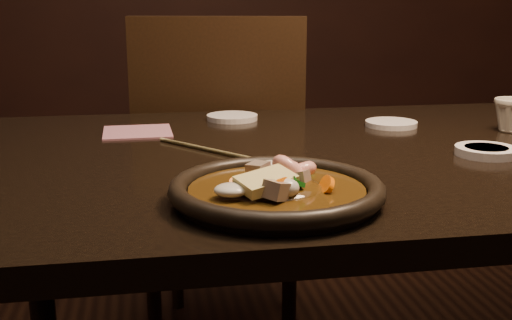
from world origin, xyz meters
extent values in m
cube|color=black|center=(0.00, 0.00, 0.73)|extent=(1.60, 0.90, 0.04)
cylinder|color=black|center=(-0.72, 0.37, 0.35)|extent=(0.06, 0.06, 0.71)
cube|color=black|center=(-0.23, 0.69, 0.47)|extent=(0.55, 0.55, 0.04)
cylinder|color=black|center=(-0.01, 0.84, 0.22)|extent=(0.04, 0.04, 0.45)
cylinder|color=black|center=(-0.09, 0.47, 0.22)|extent=(0.04, 0.04, 0.45)
cylinder|color=black|center=(-0.38, 0.92, 0.22)|extent=(0.04, 0.04, 0.45)
cylinder|color=black|center=(-0.46, 0.55, 0.22)|extent=(0.04, 0.04, 0.45)
cube|color=black|center=(-0.28, 0.49, 0.74)|extent=(0.44, 0.13, 0.48)
cylinder|color=black|center=(-0.29, -0.28, 0.76)|extent=(0.27, 0.27, 0.01)
torus|color=black|center=(-0.29, -0.28, 0.77)|extent=(0.29, 0.29, 0.03)
cylinder|color=#3A240A|center=(-0.29, -0.28, 0.76)|extent=(0.24, 0.24, 0.01)
ellipsoid|color=#3A240A|center=(-0.29, -0.28, 0.76)|extent=(0.13, 0.13, 0.04)
torus|color=#FAB19E|center=(-0.27, -0.27, 0.78)|extent=(0.07, 0.07, 0.06)
torus|color=#FAB19E|center=(-0.28, -0.28, 0.78)|extent=(0.08, 0.08, 0.05)
torus|color=#FAB19E|center=(-0.26, -0.25, 0.78)|extent=(0.08, 0.08, 0.04)
cube|color=gray|center=(-0.26, -0.29, 0.78)|extent=(0.04, 0.04, 0.03)
cube|color=gray|center=(-0.28, -0.29, 0.78)|extent=(0.04, 0.04, 0.03)
cube|color=gray|center=(-0.30, -0.28, 0.78)|extent=(0.03, 0.03, 0.03)
cube|color=gray|center=(-0.31, -0.25, 0.78)|extent=(0.04, 0.04, 0.03)
cube|color=gray|center=(-0.29, -0.29, 0.78)|extent=(0.03, 0.04, 0.03)
cube|color=gray|center=(-0.30, -0.34, 0.78)|extent=(0.04, 0.04, 0.03)
cube|color=gray|center=(-0.27, -0.29, 0.78)|extent=(0.04, 0.04, 0.03)
cylinder|color=orange|center=(-0.27, -0.26, 0.78)|extent=(0.06, 0.06, 0.03)
cylinder|color=orange|center=(-0.22, -0.30, 0.78)|extent=(0.03, 0.05, 0.04)
cylinder|color=orange|center=(-0.26, -0.27, 0.78)|extent=(0.05, 0.05, 0.03)
cylinder|color=orange|center=(-0.29, -0.34, 0.78)|extent=(0.05, 0.05, 0.05)
cylinder|color=orange|center=(-0.33, -0.26, 0.77)|extent=(0.06, 0.05, 0.03)
cube|color=#167616|center=(-0.23, -0.23, 0.77)|extent=(0.03, 0.04, 0.02)
cube|color=#167616|center=(-0.30, -0.28, 0.78)|extent=(0.04, 0.04, 0.01)
cube|color=#167616|center=(-0.29, -0.32, 0.78)|extent=(0.04, 0.03, 0.03)
cube|color=#167616|center=(-0.27, -0.31, 0.78)|extent=(0.03, 0.04, 0.02)
cube|color=#167616|center=(-0.26, -0.24, 0.78)|extent=(0.01, 0.04, 0.02)
cube|color=#167616|center=(-0.32, -0.24, 0.77)|extent=(0.04, 0.03, 0.01)
ellipsoid|color=beige|center=(-0.36, -0.32, 0.78)|extent=(0.04, 0.04, 0.02)
ellipsoid|color=beige|center=(-0.29, -0.23, 0.78)|extent=(0.04, 0.04, 0.02)
ellipsoid|color=beige|center=(-0.28, -0.23, 0.77)|extent=(0.04, 0.03, 0.02)
ellipsoid|color=beige|center=(-0.28, -0.33, 0.78)|extent=(0.03, 0.03, 0.03)
ellipsoid|color=beige|center=(-0.29, -0.28, 0.78)|extent=(0.03, 0.03, 0.02)
ellipsoid|color=beige|center=(-0.31, -0.28, 0.78)|extent=(0.04, 0.04, 0.02)
ellipsoid|color=beige|center=(-0.28, -0.22, 0.77)|extent=(0.03, 0.03, 0.03)
cube|color=#E6DA8A|center=(-0.31, -0.32, 0.79)|extent=(0.09, 0.07, 0.03)
cylinder|color=white|center=(0.13, -0.09, 0.76)|extent=(0.11, 0.11, 0.02)
cylinder|color=white|center=(-0.26, 0.33, 0.76)|extent=(0.12, 0.12, 0.01)
cylinder|color=white|center=(0.06, 0.19, 0.76)|extent=(0.11, 0.11, 0.01)
imported|color=beige|center=(0.29, 0.10, 0.79)|extent=(0.08, 0.07, 0.07)
cylinder|color=tan|center=(-0.35, 0.03, 0.75)|extent=(0.15, 0.19, 0.01)
cylinder|color=tan|center=(-0.36, 0.04, 0.75)|extent=(0.15, 0.19, 0.01)
cube|color=#9D606E|center=(-0.48, 0.22, 0.75)|extent=(0.14, 0.14, 0.00)
camera|label=1|loc=(-0.46, -1.09, 1.02)|focal=45.00mm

